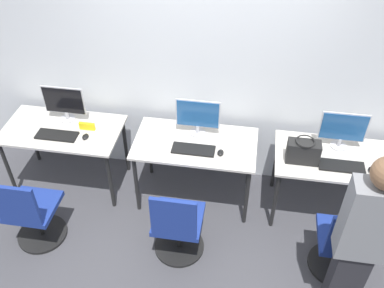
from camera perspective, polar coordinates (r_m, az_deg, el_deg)
The scene contains 20 objects.
ground_plane at distance 4.51m, azimuth -0.27°, elevation -9.88°, with size 20.00×20.00×0.00m, color #3D3D42.
wall_back at distance 4.21m, azimuth 1.46°, elevation 10.95°, with size 12.00×0.05×2.80m.
desk_left at distance 4.63m, azimuth -16.78°, elevation 1.15°, with size 1.21×0.67×0.75m.
monitor_left at distance 4.58m, azimuth -16.69°, elevation 5.31°, with size 0.44×0.16×0.39m.
keyboard_left at distance 4.49m, azimuth -17.57°, elevation 1.11°, with size 0.42×0.16×0.02m.
mouse_left at distance 4.38m, azimuth -14.03°, elevation 0.97°, with size 0.06×0.09×0.03m.
office_chair_left at distance 4.33m, azimuth -20.55°, elevation -8.88°, with size 0.48×0.48×0.89m.
desk_center at distance 4.26m, azimuth 0.43°, elevation -0.67°, with size 1.21×0.67×0.75m.
monitor_center at distance 4.20m, azimuth 0.78°, elevation 3.74°, with size 0.44×0.16×0.39m.
keyboard_center at distance 4.11m, azimuth 0.19°, elevation -0.74°, with size 0.42×0.16×0.02m.
mouse_center at distance 4.08m, azimuth 3.82°, elevation -1.15°, with size 0.06×0.09×0.03m.
office_chair_center at distance 3.97m, azimuth -1.95°, elevation -11.09°, with size 0.48×0.48×0.89m.
desk_right at distance 4.33m, azimuth 18.88°, elevation -2.56°, with size 1.21×0.67×0.75m.
monitor_right at distance 4.28m, azimuth 19.49°, elevation 1.88°, with size 0.44×0.16×0.39m.
keyboard_right at distance 4.17m, azimuth 19.31°, elevation -2.80°, with size 0.42×0.16×0.02m.
mouse_right at distance 4.22m, azimuth 22.83°, elevation -3.25°, with size 0.06×0.09×0.03m.
office_chair_right at distance 4.06m, azimuth 19.43°, elevation -12.74°, with size 0.48×0.48×0.89m.
person_right at distance 3.40m, azimuth 21.68°, elevation -11.66°, with size 0.36×0.22×1.71m.
handbag at distance 4.06m, azimuth 14.61°, elevation -0.96°, with size 0.30×0.18×0.25m.
placard_left at distance 4.47m, azimuth -13.81°, elevation 2.32°, with size 0.16×0.03×0.08m.
Camera 1 is at (0.48, -2.85, 3.46)m, focal length 40.00 mm.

